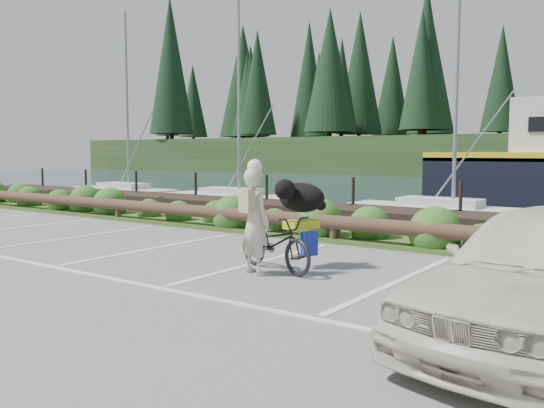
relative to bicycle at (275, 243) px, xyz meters
The scene contains 6 objects.
ground 1.76m from the bicycle, 111.62° to the right, with size 72.00×72.00×0.00m, color #5F5F62.
vegetation_strip 3.80m from the bicycle, 99.55° to the left, with size 34.00×1.60×0.10m, color #3D5B21.
log_rail 3.12m from the bicycle, 101.70° to the left, with size 32.00×0.30×0.60m, color #443021, non-canonical shape.
bicycle is the anchor object (origin of this frame).
cyclist 0.56m from the bicycle, 106.17° to the right, with size 0.62×0.40×1.69m, color beige.
dog 0.91m from the bicycle, 73.83° to the left, with size 0.87×0.43×0.50m, color black.
Camera 1 is at (6.03, -6.02, 1.95)m, focal length 38.00 mm.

